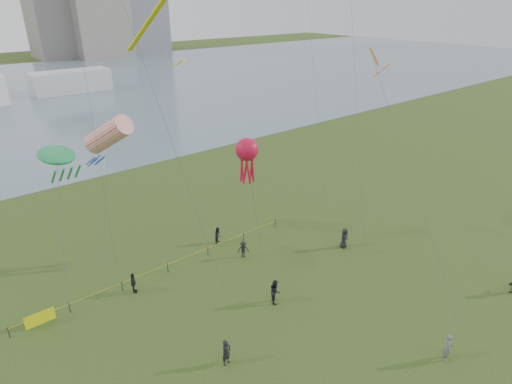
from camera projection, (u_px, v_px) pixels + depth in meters
ground_plane at (354, 354)px, 27.54m from camera, size 400.00×400.00×0.00m
lake at (7, 98)px, 97.92m from camera, size 400.00×120.00×0.08m
building_mid at (94, 4)px, 160.25m from camera, size 20.00×20.00×38.00m
building_low at (53, 18)px, 158.46m from camera, size 16.00×18.00×28.00m
pavilion_right at (71, 81)px, 103.57m from camera, size 18.00×7.00×5.00m
fence at (95, 296)px, 32.08m from camera, size 24.07×0.07×1.05m
kite_flyer at (448, 347)px, 26.83m from camera, size 0.83×0.75×1.91m
spectator_a at (275, 291)px, 31.95m from camera, size 1.10×1.18×1.92m
spectator_b at (243, 249)px, 37.58m from camera, size 1.16×1.02×1.56m
spectator_c at (133, 283)px, 33.01m from camera, size 0.86×1.10×1.74m
spectator_d at (344, 238)px, 39.04m from camera, size 1.00×0.72×1.90m
spectator_f at (226, 352)px, 26.50m from camera, size 0.73×0.55×1.82m
spectator_g at (218, 235)px, 39.81m from camera, size 0.99×0.95×1.61m
kite_windsock at (108, 135)px, 36.23m from camera, size 6.75×9.34×12.32m
kite_creature at (56, 155)px, 30.80m from camera, size 4.28×8.91×11.07m
kite_octopus at (247, 151)px, 35.53m from camera, size 1.94×3.56×10.44m
kite_delta at (378, 68)px, 35.11m from camera, size 5.99×14.13×17.21m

